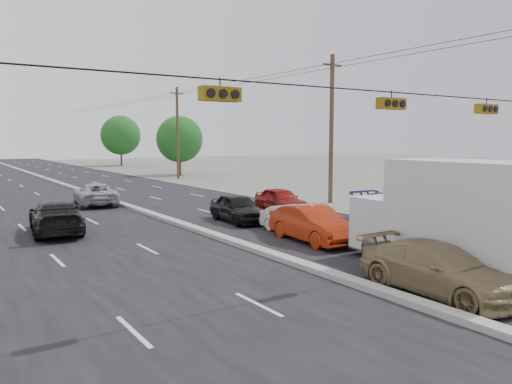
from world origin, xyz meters
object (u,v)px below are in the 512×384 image
at_px(utility_pole_right_b, 331,128).
at_px(tan_sedan, 438,269).
at_px(oncoming_near, 56,217).
at_px(tree_right_mid, 179,139).
at_px(tree_right_far, 121,135).
at_px(oncoming_far, 95,194).
at_px(queue_car_b, 294,220).
at_px(queue_car_e, 281,200).
at_px(queue_car_a, 238,208).
at_px(utility_pole_right_c, 178,132).
at_px(box_truck, 457,216).
at_px(queue_car_d, 394,209).
at_px(red_sedan, 312,224).

relative_size(utility_pole_right_b, tan_sedan, 2.05).
xyz_separation_m(tan_sedan, oncoming_near, (-7.11, 15.43, 0.07)).
relative_size(tree_right_mid, tree_right_far, 0.88).
bearing_deg(oncoming_far, utility_pole_right_b, 159.51).
height_order(queue_car_b, queue_car_e, queue_car_e).
bearing_deg(queue_car_a, queue_car_e, 27.43).
xyz_separation_m(utility_pole_right_c, queue_car_b, (-9.00, -32.61, -4.48)).
distance_m(box_truck, oncoming_near, 17.21).
relative_size(tree_right_far, box_truck, 1.11).
bearing_deg(oncoming_near, tan_sedan, 121.53).
height_order(queue_car_a, oncoming_far, queue_car_a).
bearing_deg(queue_car_a, tan_sedan, -91.94).
height_order(queue_car_d, oncoming_near, oncoming_near).
distance_m(utility_pole_right_c, queue_car_d, 33.57).
relative_size(tree_right_mid, queue_car_d, 1.37).
xyz_separation_m(tree_right_far, box_truck, (-12.28, -70.89, -3.06)).
xyz_separation_m(utility_pole_right_b, queue_car_e, (-5.50, -1.77, -4.38)).
xyz_separation_m(box_truck, oncoming_far, (-5.12, 23.42, -1.17)).
relative_size(tan_sedan, red_sedan, 1.05).
xyz_separation_m(utility_pole_right_b, tree_right_far, (3.50, 55.00, -0.15)).
height_order(tree_right_far, red_sedan, tree_right_far).
distance_m(oncoming_near, oncoming_far, 10.04).
relative_size(queue_car_a, queue_car_e, 1.02).
bearing_deg(queue_car_d, tan_sedan, -126.55).
xyz_separation_m(queue_car_b, queue_car_d, (6.10, -0.54, 0.13)).
relative_size(queue_car_a, queue_car_b, 1.13).
bearing_deg(oncoming_near, utility_pole_right_b, -168.36).
relative_size(box_truck, tan_sedan, 1.51).
distance_m(tree_right_far, tan_sedan, 73.56).
relative_size(utility_pole_right_c, oncoming_far, 1.90).
height_order(box_truck, queue_car_d, box_truck).
xyz_separation_m(red_sedan, queue_car_e, (4.00, 7.75, -0.04)).
bearing_deg(oncoming_near, oncoming_far, -108.62).
bearing_deg(queue_car_a, box_truck, -81.90).
bearing_deg(oncoming_near, tree_right_mid, -116.49).
height_order(utility_pole_right_c, tree_right_far, utility_pole_right_c).
xyz_separation_m(tan_sedan, queue_car_d, (8.20, 8.81, 0.05)).
xyz_separation_m(tree_right_far, queue_car_d, (-6.40, -63.16, -4.20)).
xyz_separation_m(red_sedan, oncoming_near, (-8.71, 7.98, 0.01)).
distance_m(tree_right_far, queue_car_b, 64.00).
relative_size(utility_pole_right_c, queue_car_d, 1.91).
xyz_separation_m(utility_pole_right_c, queue_car_a, (-9.50, -28.44, -4.37)).
bearing_deg(tan_sedan, box_truck, 25.45).
relative_size(utility_pole_right_b, red_sedan, 2.15).
relative_size(oncoming_near, oncoming_far, 1.02).
bearing_deg(oncoming_far, tree_right_far, -102.19).
bearing_deg(utility_pole_right_b, oncoming_near, -175.16).
distance_m(tan_sedan, oncoming_near, 16.99).
distance_m(utility_pole_right_b, red_sedan, 14.13).
xyz_separation_m(queue_car_a, oncoming_near, (-8.71, 1.89, 0.03)).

